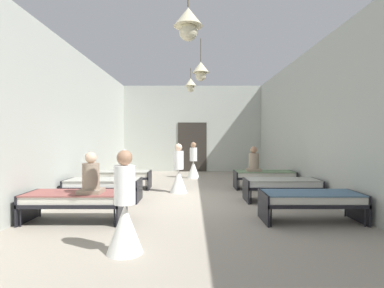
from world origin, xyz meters
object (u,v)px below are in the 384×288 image
Objects in this scene: bed_right_row_1 at (281,184)px; nurse_mid_aisle at (193,165)px; bed_left_row_0 at (74,199)px; bed_left_row_1 at (103,184)px; patient_seated_primary at (90,178)px; nurse_near_aisle at (178,175)px; bed_right_row_0 at (310,199)px; bed_right_row_2 at (264,175)px; patient_seated_secondary at (253,162)px; bed_left_row_2 at (120,175)px; nurse_far_aisle at (124,216)px.

bed_right_row_1 is 1.28× the size of nurse_mid_aisle.
bed_left_row_1 is (0.00, 1.90, 0.00)m from bed_left_row_0.
nurse_mid_aisle is 6.75m from patient_seated_primary.
bed_right_row_1 is at bearing 131.61° from nurse_near_aisle.
nurse_near_aisle is (-2.74, 1.20, 0.09)m from bed_right_row_1.
nurse_mid_aisle reaches higher than bed_right_row_0.
bed_right_row_2 is (0.00, 1.90, 0.00)m from bed_right_row_1.
nurse_mid_aisle is at bearing 117.17° from bed_right_row_1.
bed_left_row_0 is at bearing 164.50° from patient_seated_primary.
bed_right_row_0 is 2.38× the size of patient_seated_secondary.
patient_seated_primary is at bearing -80.06° from bed_left_row_1.
nurse_near_aisle is at bearing -165.30° from patient_seated_secondary.
patient_seated_primary is at bearing -135.81° from patient_seated_secondary.
nurse_near_aisle reaches higher than bed_left_row_0.
patient_seated_primary reaches higher than bed_left_row_1.
bed_right_row_1 is 1.00× the size of bed_right_row_2.
patient_seated_primary reaches higher than bed_right_row_1.
bed_left_row_1 is at bearing 157.72° from bed_right_row_0.
patient_seated_primary reaches higher than bed_left_row_2.
bed_left_row_0 and bed_left_row_1 have the same top height.
nurse_far_aisle reaches higher than patient_seated_primary.
nurse_near_aisle is (1.90, 3.10, 0.09)m from bed_left_row_0.
bed_right_row_0 and bed_left_row_1 have the same top height.
nurse_near_aisle reaches higher than bed_left_row_1.
nurse_far_aisle is at bearing -133.05° from bed_right_row_1.
bed_left_row_2 is at bearing 95.13° from patient_seated_primary.
bed_right_row_2 is at bearing 90.00° from bed_right_row_0.
nurse_near_aisle is (1.90, -0.70, 0.09)m from bed_left_row_2.
bed_left_row_2 is at bearing 34.54° from nurse_mid_aisle.
nurse_near_aisle is 2.49m from patient_seated_secondary.
bed_right_row_1 is at bearing 24.98° from patient_seated_primary.
bed_right_row_0 is at bearing 0.00° from bed_left_row_0.
bed_right_row_0 is 1.90m from bed_right_row_1.
nurse_mid_aisle is at bearing 47.03° from bed_left_row_2.
bed_left_row_2 is 2.38× the size of patient_seated_secondary.
patient_seated_secondary is (-0.35, 3.73, 0.43)m from bed_right_row_0.
nurse_near_aisle is at bearing 156.25° from bed_right_row_1.
bed_left_row_2 is at bearing 180.00° from bed_right_row_2.
patient_seated_primary is (0.35, -3.90, 0.43)m from bed_left_row_2.
bed_right_row_2 is 2.38× the size of patient_seated_primary.
nurse_far_aisle reaches higher than bed_right_row_2.
nurse_far_aisle is (-3.29, -1.62, 0.09)m from bed_right_row_0.
nurse_near_aisle and nurse_far_aisle have the same top height.
nurse_far_aisle is (1.35, -3.52, 0.09)m from bed_left_row_1.
bed_left_row_0 is 0.56m from patient_seated_primary.
patient_seated_secondary reaches higher than bed_right_row_1.
patient_seated_secondary is at bearing 100.83° from bed_right_row_1.
bed_left_row_0 is 1.90m from bed_left_row_1.
bed_right_row_2 is (0.00, 3.80, 0.00)m from bed_right_row_0.
bed_right_row_1 is 2.99m from nurse_near_aisle.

